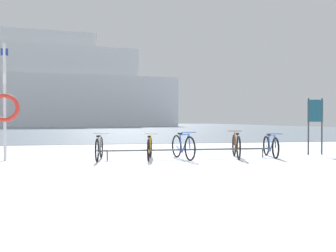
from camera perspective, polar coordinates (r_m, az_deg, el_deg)
name	(u,v)px	position (r m, az deg, el deg)	size (l,w,h in m)	color
ground	(109,127)	(61.19, -9.67, -0.24)	(80.00, 132.00, 0.08)	silver
bike_rack	(188,150)	(10.57, 3.28, -3.94)	(5.35, 0.16, 0.31)	#4C5156
bicycle_0	(99,148)	(10.42, -11.20, -3.56)	(0.46, 1.65, 0.78)	black
bicycle_1	(150,148)	(10.40, -3.03, -3.60)	(0.50, 1.59, 0.76)	black
bicycle_2	(183,147)	(10.49, 2.47, -3.40)	(0.48, 1.68, 0.83)	black
bicycle_3	(236,146)	(11.01, 11.11, -3.21)	(0.59, 1.74, 0.83)	black
bicycle_4	(271,146)	(11.52, 16.47, -3.20)	(0.50, 1.66, 0.77)	black
info_sign	(315,117)	(12.85, 22.98, 1.44)	(0.55, 0.07, 1.92)	#33383D
rescue_post	(5,106)	(11.16, -25.18, 3.05)	(0.83, 0.13, 3.40)	silver
ferry_ship	(38,88)	(72.92, -20.55, 5.91)	(54.36, 13.53, 22.70)	white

